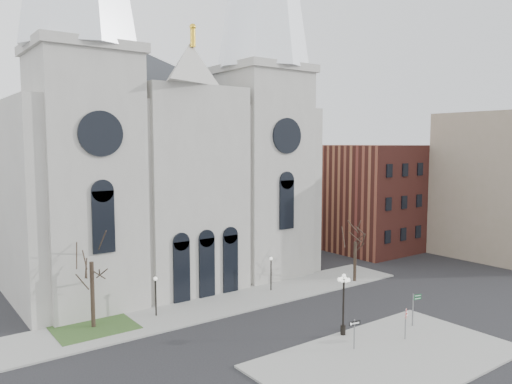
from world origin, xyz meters
TOP-DOWN VIEW (x-y plane):
  - ground at (0.00, 0.00)m, footprint 160.00×160.00m
  - sidewalk_near at (3.00, -5.00)m, footprint 18.00×10.00m
  - sidewalk_far at (0.00, 11.00)m, footprint 40.00×6.00m
  - grass_patch at (-11.00, 12.00)m, footprint 6.00×5.00m
  - cathedral at (0.00, 22.86)m, footprint 33.00×26.66m
  - bg_building_brick at (30.00, 22.00)m, footprint 14.00×18.00m
  - bg_building_tan at (38.00, 6.00)m, footprint 10.00×14.00m
  - tree_left at (-11.00, 12.00)m, footprint 3.20×3.20m
  - tree_right at (15.00, 9.00)m, footprint 3.20×3.20m
  - ped_lamp_left at (-6.00, 11.50)m, footprint 0.32×0.32m
  - ped_lamp_right at (6.00, 11.50)m, footprint 0.32×0.32m
  - stop_sign at (6.37, -3.76)m, footprint 0.83×0.17m
  - globe_lamp at (3.37, -0.50)m, footprint 1.28×1.28m
  - one_way_sign at (2.09, -2.76)m, footprint 0.90×0.23m
  - street_name_sign at (9.14, -2.44)m, footprint 0.79×0.23m

SIDE VIEW (x-z plane):
  - ground at x=0.00m, z-range 0.00..0.00m
  - sidewalk_near at x=3.00m, z-range 0.00..0.14m
  - sidewalk_far at x=0.00m, z-range 0.00..0.14m
  - grass_patch at x=-11.00m, z-range 0.00..0.18m
  - one_way_sign at x=2.09m, z-range 0.52..2.60m
  - street_name_sign at x=9.14m, z-range 0.35..2.87m
  - stop_sign at x=6.37m, z-range 0.64..2.95m
  - ped_lamp_left at x=-6.00m, z-range 0.70..3.96m
  - ped_lamp_right at x=6.00m, z-range 0.70..3.96m
  - globe_lamp at x=3.37m, z-range 0.73..5.33m
  - tree_right at x=15.00m, z-range 1.47..7.47m
  - tree_left at x=-11.00m, z-range 1.83..9.33m
  - bg_building_brick at x=30.00m, z-range 0.00..14.00m
  - bg_building_tan at x=38.00m, z-range 0.00..18.00m
  - cathedral at x=0.00m, z-range -8.52..45.48m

